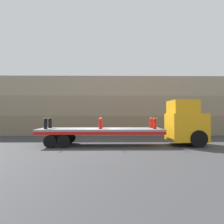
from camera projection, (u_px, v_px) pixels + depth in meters
ground_plane at (101, 145)px, 15.24m from camera, size 120.00×120.00×0.00m
rock_cliff at (103, 106)px, 23.65m from camera, size 60.00×3.30×6.12m
truck_cab at (186, 123)px, 15.36m from camera, size 2.38×2.66×3.13m
flatbed_trailer at (93, 132)px, 15.24m from camera, size 8.56×2.63×1.17m
fire_hydrant_black_near_0 at (46, 124)px, 14.64m from camera, size 0.29×0.52×0.73m
fire_hydrant_black_far_0 at (50, 123)px, 15.76m from camera, size 0.29×0.52×0.73m
fire_hydrant_red_near_1 at (100, 124)px, 14.70m from camera, size 0.29×0.52×0.73m
fire_hydrant_red_far_1 at (101, 123)px, 15.82m from camera, size 0.29×0.52×0.73m
fire_hydrant_red_near_2 at (155, 124)px, 14.76m from camera, size 0.29×0.52×0.73m
fire_hydrant_red_far_2 at (151, 123)px, 15.88m from camera, size 0.29×0.52×0.73m
cargo_strap_rear at (48, 118)px, 15.20m from camera, size 0.05×2.74×0.01m
cargo_strap_middle at (101, 118)px, 15.26m from camera, size 0.05×2.74×0.01m
cargo_strap_front at (153, 118)px, 15.32m from camera, size 0.05×2.74×0.01m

